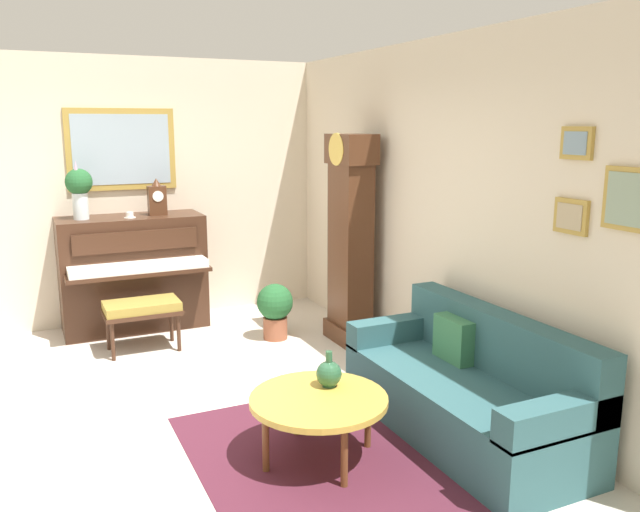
% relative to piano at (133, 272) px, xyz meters
% --- Properties ---
extents(ground_plane, '(6.40, 6.00, 0.10)m').
position_rel_piano_xyz_m(ground_plane, '(2.23, -0.24, -0.65)').
color(ground_plane, beige).
extents(wall_left, '(0.13, 4.90, 2.80)m').
position_rel_piano_xyz_m(wall_left, '(-0.37, -0.23, 0.81)').
color(wall_left, beige).
rests_on(wall_left, ground_plane).
extents(wall_back, '(5.30, 0.13, 2.80)m').
position_rel_piano_xyz_m(wall_back, '(2.24, 2.16, 0.80)').
color(wall_back, beige).
rests_on(wall_back, ground_plane).
extents(area_rug, '(2.10, 1.50, 0.01)m').
position_rel_piano_xyz_m(area_rug, '(3.34, 0.59, -0.60)').
color(area_rug, '#4C1E2D').
rests_on(area_rug, ground_plane).
extents(piano, '(0.87, 1.44, 1.19)m').
position_rel_piano_xyz_m(piano, '(0.00, 0.00, 0.00)').
color(piano, '#3D2316').
rests_on(piano, ground_plane).
extents(piano_bench, '(0.42, 0.70, 0.48)m').
position_rel_piano_xyz_m(piano_bench, '(0.74, -0.05, -0.19)').
color(piano_bench, '#3D2316').
rests_on(piano_bench, ground_plane).
extents(grandfather_clock, '(0.52, 0.34, 2.03)m').
position_rel_piano_xyz_m(grandfather_clock, '(1.31, 1.85, 0.36)').
color(grandfather_clock, '#4C2B19').
rests_on(grandfather_clock, ground_plane).
extents(couch, '(1.90, 0.80, 0.84)m').
position_rel_piano_xyz_m(couch, '(3.39, 1.68, -0.29)').
color(couch, '#2D565B').
rests_on(couch, ground_plane).
extents(coffee_table, '(0.88, 0.88, 0.43)m').
position_rel_piano_xyz_m(coffee_table, '(3.27, 0.60, -0.20)').
color(coffee_table, gold).
rests_on(coffee_table, ground_plane).
extents(mantel_clock, '(0.13, 0.18, 0.38)m').
position_rel_piano_xyz_m(mantel_clock, '(0.00, 0.28, 0.76)').
color(mantel_clock, '#4C2B19').
rests_on(mantel_clock, piano).
extents(flower_vase, '(0.26, 0.26, 0.58)m').
position_rel_piano_xyz_m(flower_vase, '(0.00, -0.47, 0.90)').
color(flower_vase, silver).
rests_on(flower_vase, piano).
extents(teacup, '(0.12, 0.12, 0.06)m').
position_rel_piano_xyz_m(teacup, '(0.11, -0.02, 0.61)').
color(teacup, white).
rests_on(teacup, piano).
extents(green_jug, '(0.17, 0.17, 0.24)m').
position_rel_piano_xyz_m(green_jug, '(3.15, 0.73, -0.09)').
color(green_jug, '#234C33').
rests_on(green_jug, coffee_table).
extents(potted_plant, '(0.36, 0.36, 0.56)m').
position_rel_piano_xyz_m(potted_plant, '(0.95, 1.20, -0.28)').
color(potted_plant, '#935138').
rests_on(potted_plant, ground_plane).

